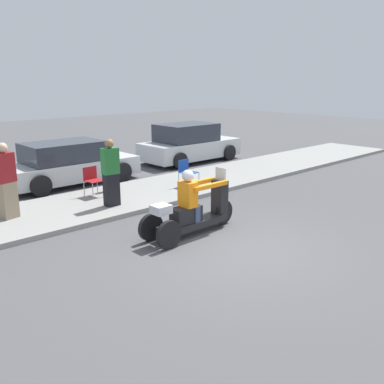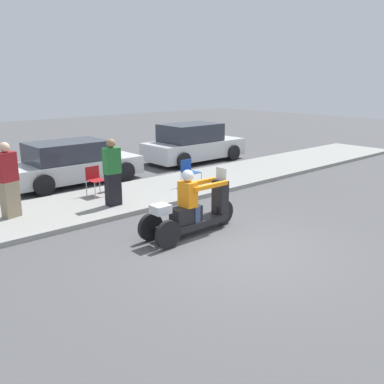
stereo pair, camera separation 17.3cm
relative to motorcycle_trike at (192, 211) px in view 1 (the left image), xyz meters
The scene contains 10 objects.
ground_plane 1.36m from the motorcycle_trike, 85.01° to the right, with size 60.00×60.00×0.00m, color #4C4C4F.
sidewalk_strip 3.38m from the motorcycle_trike, 88.13° to the left, with size 28.00×2.80×0.12m.
motorcycle_trike is the anchor object (origin of this frame).
spectator_by_tree 2.81m from the motorcycle_trike, 96.37° to the left, with size 0.43×0.28×1.75m.
spectator_end_of_line 4.44m from the motorcycle_trike, 127.20° to the left, with size 0.48×0.37×1.81m.
spectator_with_child 4.17m from the motorcycle_trike, 81.64° to the left, with size 0.25×0.16×1.05m.
folding_chair_set_back 3.95m from the motorcycle_trike, 92.53° to the left, with size 0.49×0.49×0.82m.
folding_chair_curbside 3.87m from the motorcycle_trike, 49.91° to the left, with size 0.51×0.51×0.82m.
parked_car_lot_right 6.17m from the motorcycle_trike, 87.98° to the left, with size 4.35×1.95×1.39m.
parked_car_lot_far 8.58m from the motorcycle_trike, 48.18° to the left, with size 4.23×2.03×1.56m.
Camera 1 is at (-6.16, -5.31, 3.35)m, focal length 40.00 mm.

